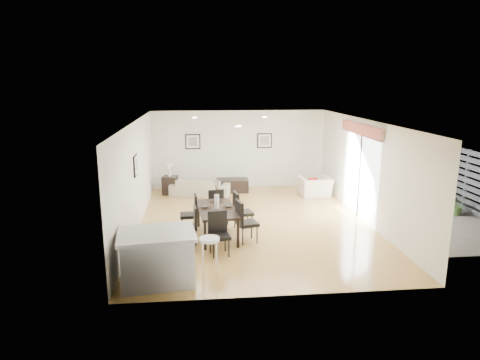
{
  "coord_description": "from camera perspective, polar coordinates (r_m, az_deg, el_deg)",
  "views": [
    {
      "loc": [
        -1.44,
        -10.75,
        3.68
      ],
      "look_at": [
        -0.32,
        0.4,
        1.08
      ],
      "focal_mm": 32.0,
      "sensor_mm": 36.0,
      "label": 1
    }
  ],
  "objects": [
    {
      "name": "ground",
      "position": [
        11.45,
        1.82,
        -5.7
      ],
      "size": [
        8.0,
        8.0,
        0.0
      ],
      "primitive_type": "plane",
      "color": "tan",
      "rests_on": "ground"
    },
    {
      "name": "armchair",
      "position": [
        14.14,
        9.96,
        -0.9
      ],
      "size": [
        1.04,
        0.92,
        0.64
      ],
      "primitive_type": "imported",
      "rotation": [
        0.0,
        0.0,
        3.2
      ],
      "color": "beige",
      "rests_on": "ground"
    },
    {
      "name": "framed_print_left_wall",
      "position": [
        10.85,
        -13.73,
        1.89
      ],
      "size": [
        0.04,
        0.52,
        0.52
      ],
      "rotation": [
        0.0,
        0.0,
        1.57
      ],
      "color": "black",
      "rests_on": "wall_left"
    },
    {
      "name": "kitchen_island",
      "position": [
        8.2,
        -10.96,
        -10.02
      ],
      "size": [
        1.53,
        1.24,
        0.98
      ],
      "rotation": [
        0.0,
        0.0,
        0.12
      ],
      "color": "#BDBDBF",
      "rests_on": "ground"
    },
    {
      "name": "wall_front",
      "position": [
        7.28,
        6.02,
        -5.67
      ],
      "size": [
        6.0,
        0.04,
        2.7
      ],
      "primitive_type": "cube",
      "color": "silver",
      "rests_on": "ground"
    },
    {
      "name": "table_lamp",
      "position": [
        14.3,
        -9.38,
        1.56
      ],
      "size": [
        0.21,
        0.21,
        0.41
      ],
      "color": "white",
      "rests_on": "side_table"
    },
    {
      "name": "vase",
      "position": [
        10.18,
        -3.14,
        -2.23
      ],
      "size": [
        0.9,
        1.37,
        0.7
      ],
      "color": "white",
      "rests_on": "dining_table"
    },
    {
      "name": "wall_back",
      "position": [
        15.0,
        -0.14,
        4.11
      ],
      "size": [
        6.0,
        0.04,
        2.7
      ],
      "primitive_type": "cube",
      "color": "silver",
      "rests_on": "ground"
    },
    {
      "name": "framed_print_back_right",
      "position": [
        15.04,
        3.29,
        5.27
      ],
      "size": [
        0.52,
        0.04,
        0.52
      ],
      "color": "black",
      "rests_on": "wall_back"
    },
    {
      "name": "sliding_door",
      "position": [
        12.06,
        15.76,
        2.94
      ],
      "size": [
        0.12,
        2.7,
        2.57
      ],
      "color": "white",
      "rests_on": "wall_right"
    },
    {
      "name": "courtyard_plant_b",
      "position": [
        14.01,
        24.87,
        -1.91
      ],
      "size": [
        0.51,
        0.51,
        0.71
      ],
      "primitive_type": "imported",
      "rotation": [
        0.0,
        0.0,
        0.32
      ],
      "color": "#3E5F28",
      "rests_on": "ground"
    },
    {
      "name": "dining_chair_wfar",
      "position": [
        10.72,
        -6.46,
        -4.15
      ],
      "size": [
        0.44,
        0.44,
        0.94
      ],
      "rotation": [
        0.0,
        0.0,
        -1.52
      ],
      "color": "black",
      "rests_on": "ground"
    },
    {
      "name": "wall_left",
      "position": [
        11.11,
        -13.66,
        0.57
      ],
      "size": [
        0.04,
        8.0,
        2.7
      ],
      "primitive_type": "cube",
      "color": "silver",
      "rests_on": "ground"
    },
    {
      "name": "wall_right",
      "position": [
        11.86,
        16.39,
        1.19
      ],
      "size": [
        0.04,
        8.0,
        2.7
      ],
      "primitive_type": "cube",
      "color": "silver",
      "rests_on": "ground"
    },
    {
      "name": "courtyard",
      "position": [
        14.16,
        26.92,
        0.39
      ],
      "size": [
        6.0,
        6.0,
        2.0
      ],
      "color": "gray",
      "rests_on": "ground"
    },
    {
      "name": "framed_print_back_left",
      "position": [
        14.86,
        -6.31,
        5.11
      ],
      "size": [
        0.52,
        0.04,
        0.52
      ],
      "color": "black",
      "rests_on": "wall_back"
    },
    {
      "name": "sofa",
      "position": [
        14.11,
        -5.34,
        -0.96
      ],
      "size": [
        2.04,
        1.17,
        0.56
      ],
      "primitive_type": "imported",
      "rotation": [
        0.0,
        0.0,
        2.91
      ],
      "color": "#A19983",
      "rests_on": "ground"
    },
    {
      "name": "dining_chair_efar",
      "position": [
        10.74,
        0.01,
        -3.88
      ],
      "size": [
        0.52,
        0.52,
        0.99
      ],
      "rotation": [
        0.0,
        0.0,
        1.76
      ],
      "color": "black",
      "rests_on": "ground"
    },
    {
      "name": "side_table",
      "position": [
        14.42,
        -9.3,
        -0.67
      ],
      "size": [
        0.54,
        0.54,
        0.61
      ],
      "primitive_type": "cube",
      "rotation": [
        0.0,
        0.0,
        -0.19
      ],
      "color": "black",
      "rests_on": "ground"
    },
    {
      "name": "cushion",
      "position": [
        13.99,
        9.73,
        -0.27
      ],
      "size": [
        0.29,
        0.13,
        0.27
      ],
      "primitive_type": "cube",
      "rotation": [
        0.0,
        0.0,
        3.3
      ],
      "color": "#9F1B14",
      "rests_on": "armchair"
    },
    {
      "name": "dining_chair_head",
      "position": [
        9.31,
        -2.88,
        -6.74
      ],
      "size": [
        0.49,
        0.49,
        0.95
      ],
      "rotation": [
        0.0,
        0.0,
        0.17
      ],
      "color": "black",
      "rests_on": "ground"
    },
    {
      "name": "dining_chair_wnear",
      "position": [
        9.92,
        -6.53,
        -5.75
      ],
      "size": [
        0.44,
        0.44,
        0.89
      ],
      "rotation": [
        0.0,
        0.0,
        -1.48
      ],
      "color": "black",
      "rests_on": "ground"
    },
    {
      "name": "dining_chair_foot",
      "position": [
        11.34,
        -3.29,
        -3.17
      ],
      "size": [
        0.48,
        0.48,
        0.92
      ],
      "rotation": [
        0.0,
        0.0,
        3.3
      ],
      "color": "black",
      "rests_on": "ground"
    },
    {
      "name": "coffee_table",
      "position": [
        14.58,
        -1.03,
        -0.71
      ],
      "size": [
        1.09,
        0.68,
        0.43
      ],
      "primitive_type": "cube",
      "rotation": [
        0.0,
        0.0,
        -0.04
      ],
      "color": "black",
      "rests_on": "ground"
    },
    {
      "name": "bar_stool",
      "position": [
        8.08,
        -4.08,
        -8.48
      ],
      "size": [
        0.38,
        0.38,
        0.83
      ],
      "color": "white",
      "rests_on": "ground"
    },
    {
      "name": "dining_chair_enear",
      "position": [
        9.92,
        0.5,
        -5.26
      ],
      "size": [
        0.55,
        0.55,
        1.01
      ],
      "rotation": [
        0.0,
        0.0,
        1.82
      ],
      "color": "black",
      "rests_on": "ground"
    },
    {
      "name": "ceiling",
      "position": [
        10.89,
        1.92,
        7.88
      ],
      "size": [
        6.0,
        8.0,
        0.02
      ],
      "primitive_type": "cube",
      "color": "white",
      "rests_on": "wall_back"
    },
    {
      "name": "courtyard_plant_a",
      "position": [
        13.45,
        26.93,
        -2.91
      ],
      "size": [
        0.69,
        0.64,
        0.62
      ],
      "primitive_type": "imported",
      "rotation": [
        0.0,
        0.0,
        -0.32
      ],
      "color": "#3E5F28",
      "rests_on": "ground"
    },
    {
      "name": "dining_table",
      "position": [
        10.28,
        -3.11,
        -4.15
      ],
      "size": [
        1.0,
        1.78,
        0.72
      ],
      "rotation": [
        0.0,
        0.0,
        0.09
      ],
      "color": "black",
      "rests_on": "ground"
    }
  ]
}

